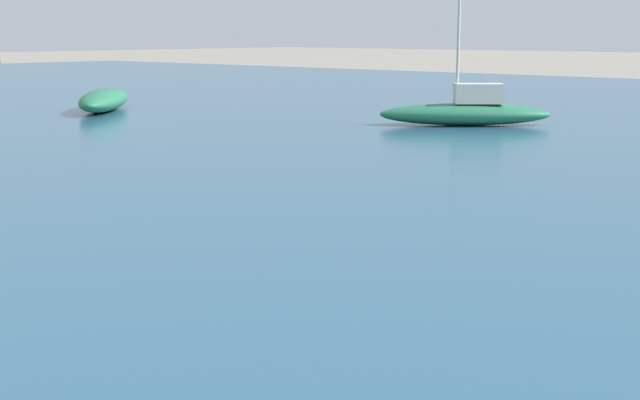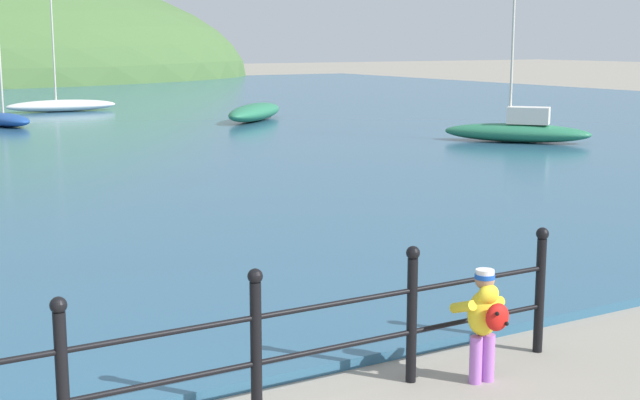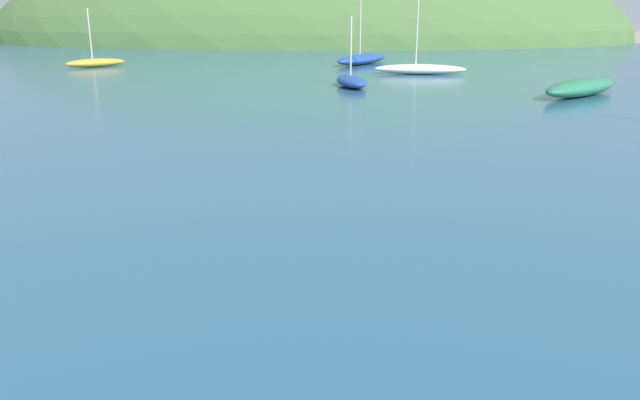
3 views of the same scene
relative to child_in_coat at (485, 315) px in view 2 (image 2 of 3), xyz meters
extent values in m
cylinder|color=black|center=(-3.50, 0.34, -0.06)|extent=(0.09, 0.09, 1.10)
sphere|color=black|center=(-3.50, 0.34, 0.54)|extent=(0.12, 0.12, 0.12)
cylinder|color=black|center=(-2.01, 0.34, -0.06)|extent=(0.09, 0.09, 1.10)
sphere|color=black|center=(-2.01, 0.34, 0.54)|extent=(0.12, 0.12, 0.12)
cylinder|color=black|center=(-0.52, 0.34, -0.06)|extent=(0.09, 0.09, 1.10)
sphere|color=black|center=(-0.52, 0.34, 0.54)|extent=(0.12, 0.12, 0.12)
cylinder|color=black|center=(0.97, 0.34, -0.06)|extent=(0.09, 0.09, 1.10)
sphere|color=black|center=(0.97, 0.34, 0.54)|extent=(0.12, 0.12, 0.12)
cylinder|color=black|center=(-3.50, 0.34, 0.21)|extent=(8.93, 0.04, 0.04)
cylinder|color=#AD66C6|center=(-0.06, 0.03, -0.40)|extent=(0.11, 0.11, 0.42)
cylinder|color=#AD66C6|center=(0.07, 0.01, -0.40)|extent=(0.11, 0.11, 0.42)
ellipsoid|color=yellow|center=(0.00, 0.02, 0.01)|extent=(0.32, 0.25, 0.40)
ellipsoid|color=yellow|center=(0.00, -0.04, 0.19)|extent=(0.21, 0.14, 0.18)
cylinder|color=yellow|center=(-0.14, 0.12, 0.06)|extent=(0.12, 0.32, 0.19)
cylinder|color=yellow|center=(0.15, 0.10, 0.06)|extent=(0.12, 0.32, 0.19)
sphere|color=#A37556|center=(0.00, 0.02, 0.31)|extent=(0.17, 0.17, 0.17)
cylinder|color=#194CB2|center=(0.00, 0.02, 0.34)|extent=(0.17, 0.17, 0.04)
cylinder|color=silver|center=(0.00, 0.02, 0.38)|extent=(0.16, 0.16, 0.04)
ellipsoid|color=red|center=(-0.02, -0.17, 0.03)|extent=(0.23, 0.15, 0.24)
sphere|color=black|center=(-0.07, -0.23, 0.09)|extent=(0.04, 0.04, 0.04)
sphere|color=black|center=(0.03, -0.24, -0.01)|extent=(0.04, 0.04, 0.04)
ellipsoid|color=#287551|center=(9.23, 22.99, -0.20)|extent=(4.05, 4.07, 0.61)
ellipsoid|color=#1E4793|center=(1.10, 25.29, -0.29)|extent=(1.66, 3.00, 0.44)
cylinder|color=beige|center=(1.07, 25.43, 1.07)|extent=(0.07, 0.07, 2.27)
ellipsoid|color=#287551|center=(12.52, 13.11, -0.25)|extent=(3.48, 3.81, 0.52)
cube|color=silver|center=(12.72, 12.88, 0.25)|extent=(1.20, 1.26, 0.47)
cylinder|color=beige|center=(12.39, 13.27, 2.25)|extent=(0.07, 0.07, 4.48)
ellipsoid|color=silver|center=(4.36, 30.63, -0.27)|extent=(4.39, 1.43, 0.47)
cylinder|color=beige|center=(4.14, 30.64, 2.34)|extent=(0.07, 0.07, 4.75)
camera|label=1|loc=(-5.70, 1.65, 1.68)|focal=50.00mm
camera|label=2|loc=(-4.92, -5.58, 2.31)|focal=50.00mm
camera|label=3|loc=(1.10, 0.35, 2.40)|focal=35.00mm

